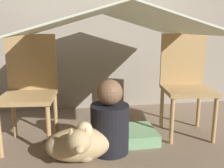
% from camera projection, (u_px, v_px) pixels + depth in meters
% --- Properties ---
extents(ground_plane, '(8.80, 8.80, 0.00)m').
position_uv_depth(ground_plane, '(114.00, 144.00, 2.17)').
color(ground_plane, '#7A6651').
extents(wall_back, '(7.00, 0.05, 2.50)m').
position_uv_depth(wall_back, '(98.00, 5.00, 2.92)').
color(wall_back, gray).
rests_on(wall_back, ground_plane).
extents(chair_left, '(0.46, 0.46, 0.93)m').
position_uv_depth(chair_left, '(30.00, 86.00, 2.11)').
color(chair_left, tan).
rests_on(chair_left, ground_plane).
extents(chair_right, '(0.48, 0.48, 0.93)m').
position_uv_depth(chair_right, '(185.00, 80.00, 2.33)').
color(chair_right, tan).
rests_on(chair_right, ground_plane).
extents(sheet_canopy, '(1.40, 1.37, 0.22)m').
position_uv_depth(sheet_canopy, '(112.00, 21.00, 2.02)').
color(sheet_canopy, silver).
extents(person_front, '(0.31, 0.31, 0.60)m').
position_uv_depth(person_front, '(110.00, 122.00, 1.98)').
color(person_front, black).
rests_on(person_front, ground_plane).
extents(dog, '(0.48, 0.43, 0.34)m').
position_uv_depth(dog, '(79.00, 144.00, 1.84)').
color(dog, tan).
rests_on(dog, ground_plane).
extents(floor_cushion, '(0.46, 0.37, 0.10)m').
position_uv_depth(floor_cushion, '(129.00, 135.00, 2.22)').
color(floor_cushion, '#7FB27F').
rests_on(floor_cushion, ground_plane).
extents(plush_toy, '(0.20, 0.20, 0.31)m').
position_uv_depth(plush_toy, '(85.00, 145.00, 1.86)').
color(plush_toy, beige).
rests_on(plush_toy, ground_plane).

